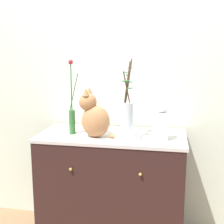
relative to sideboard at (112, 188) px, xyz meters
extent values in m
cube|color=silver|center=(0.00, 0.35, 0.84)|extent=(4.40, 0.08, 2.60)
cube|color=black|center=(0.00, 0.00, -0.01)|extent=(1.13, 0.54, 0.89)
cube|color=beige|center=(0.00, 0.00, 0.45)|extent=(1.15, 0.55, 0.02)
sphere|color=#B79338|center=(-0.25, -0.28, 0.26)|extent=(0.02, 0.02, 0.02)
sphere|color=#B79338|center=(0.25, -0.28, 0.26)|extent=(0.02, 0.02, 0.02)
ellipsoid|color=#B67A4C|center=(-0.11, -0.09, 0.58)|extent=(0.24, 0.18, 0.24)
sphere|color=#B67A4C|center=(-0.17, -0.09, 0.73)|extent=(0.14, 0.14, 0.14)
cone|color=#B67A4C|center=(-0.17, -0.12, 0.81)|extent=(0.05, 0.05, 0.06)
cone|color=#B67A4C|center=(-0.17, -0.05, 0.81)|extent=(0.05, 0.05, 0.06)
cylinder|color=#B67A4C|center=(0.09, -0.11, 0.47)|extent=(0.18, 0.05, 0.03)
cylinder|color=#326B33|center=(-0.31, -0.04, 0.56)|extent=(0.05, 0.05, 0.19)
cylinder|color=#1D5A25|center=(-0.31, -0.04, 0.83)|extent=(0.01, 0.01, 0.35)
sphere|color=#A8212D|center=(-0.31, -0.04, 1.02)|extent=(0.04, 0.04, 0.04)
cylinder|color=#18561E|center=(-0.29, -0.04, 0.80)|extent=(0.07, 0.01, 0.28)
cylinder|color=white|center=(0.13, -0.09, 0.49)|extent=(0.19, 0.19, 0.06)
cylinder|color=silver|center=(0.13, -0.09, 0.62)|extent=(0.09, 0.09, 0.21)
cylinder|color=#48301F|center=(0.14, -0.10, 0.81)|extent=(0.07, 0.02, 0.31)
ellipsoid|color=#205A2C|center=(0.15, -0.13, 0.84)|extent=(0.08, 0.07, 0.01)
ellipsoid|color=#196020|center=(0.13, -0.13, 0.90)|extent=(0.07, 0.08, 0.01)
cylinder|color=#543225|center=(0.12, -0.07, 0.84)|extent=(0.05, 0.04, 0.39)
ellipsoid|color=#215027|center=(0.11, -0.06, 0.89)|extent=(0.08, 0.07, 0.01)
ellipsoid|color=#225C2B|center=(0.11, -0.03, 0.95)|extent=(0.04, 0.07, 0.01)
cylinder|color=#443628|center=(0.13, -0.07, 0.85)|extent=(0.06, 0.01, 0.40)
ellipsoid|color=#14552D|center=(0.14, -0.04, 0.88)|extent=(0.08, 0.05, 0.01)
ellipsoid|color=#27562C|center=(0.12, -0.03, 0.93)|extent=(0.05, 0.07, 0.01)
ellipsoid|color=#215A27|center=(0.14, -0.01, 0.98)|extent=(0.06, 0.08, 0.01)
cube|color=white|center=(0.38, -0.07, 0.56)|extent=(0.09, 0.09, 0.20)
ellipsoid|color=white|center=(0.38, -0.07, 0.69)|extent=(0.09, 0.09, 0.05)
sphere|color=white|center=(0.38, -0.07, 0.73)|extent=(0.02, 0.02, 0.02)
camera|label=1|loc=(0.43, -2.27, 1.09)|focal=48.52mm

